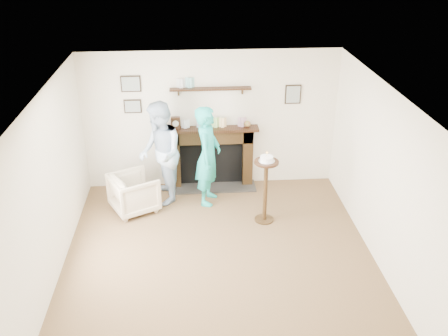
{
  "coord_description": "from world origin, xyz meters",
  "views": [
    {
      "loc": [
        -0.37,
        -5.81,
        4.41
      ],
      "look_at": [
        0.12,
        0.9,
        1.09
      ],
      "focal_mm": 40.0,
      "sensor_mm": 36.0,
      "label": 1
    }
  ],
  "objects_px": {
    "man": "(163,200)",
    "pedestal_table": "(266,179)",
    "woman": "(209,201)",
    "armchair": "(136,209)"
  },
  "relations": [
    {
      "from": "woman",
      "to": "armchair",
      "type": "bearing_deg",
      "value": 114.01
    },
    {
      "from": "armchair",
      "to": "pedestal_table",
      "type": "height_order",
      "value": "pedestal_table"
    },
    {
      "from": "armchair",
      "to": "pedestal_table",
      "type": "distance_m",
      "value": 2.33
    },
    {
      "from": "woman",
      "to": "man",
      "type": "bearing_deg",
      "value": 98.22
    },
    {
      "from": "woman",
      "to": "pedestal_table",
      "type": "relative_size",
      "value": 1.42
    },
    {
      "from": "armchair",
      "to": "woman",
      "type": "bearing_deg",
      "value": -107.89
    },
    {
      "from": "pedestal_table",
      "to": "man",
      "type": "bearing_deg",
      "value": 155.01
    },
    {
      "from": "armchair",
      "to": "woman",
      "type": "distance_m",
      "value": 1.28
    },
    {
      "from": "man",
      "to": "pedestal_table",
      "type": "xyz_separation_m",
      "value": [
        1.69,
        -0.79,
        0.76
      ]
    },
    {
      "from": "man",
      "to": "pedestal_table",
      "type": "relative_size",
      "value": 1.46
    }
  ]
}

